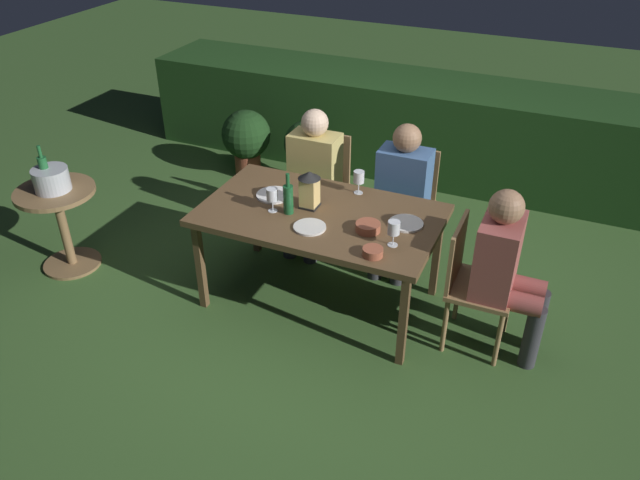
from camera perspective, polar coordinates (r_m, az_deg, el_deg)
ground_plane at (r=4.62m, az=0.00°, el=-5.37°), size 16.00×16.00×0.00m
dining_table at (r=4.24m, az=0.00°, el=1.87°), size 1.61×0.94×0.73m
chair_side_right_a at (r=5.15m, az=0.15°, el=5.32°), size 0.42×0.40×0.87m
person_in_mustard at (r=4.93m, az=-0.76°, el=5.94°), size 0.38×0.47×1.15m
chair_head_far at (r=4.11m, az=13.60°, el=-3.49°), size 0.40×0.42×0.87m
person_in_rust at (r=4.01m, az=16.59°, el=-2.35°), size 0.48×0.38×1.15m
chair_side_right_b at (r=4.94m, az=7.89°, el=3.74°), size 0.42×0.40×0.87m
person_in_blue at (r=4.70m, az=7.33°, el=4.31°), size 0.38×0.47×1.15m
lantern_centerpiece at (r=4.21m, az=-0.97°, el=4.80°), size 0.15×0.15×0.27m
green_bottle_on_table at (r=4.16m, az=-2.90°, el=3.80°), size 0.07×0.07×0.29m
wine_glass_a at (r=3.83m, az=6.72°, el=1.01°), size 0.08×0.08×0.17m
wine_glass_b at (r=4.19m, az=-4.37°, el=4.04°), size 0.08×0.08×0.17m
wine_glass_c at (r=4.41m, az=3.55°, el=5.64°), size 0.08×0.08×0.17m
plate_a at (r=4.42m, az=-4.19°, el=4.10°), size 0.25×0.25×0.01m
plate_b at (r=4.04m, az=-0.95°, el=1.18°), size 0.21×0.21×0.01m
plate_c at (r=4.11m, az=7.82°, el=1.50°), size 0.22×0.22×0.01m
bowl_olives at (r=3.77m, az=4.82°, el=-1.07°), size 0.13×0.13×0.05m
bowl_bread at (r=4.01m, az=4.38°, el=1.21°), size 0.16×0.16×0.05m
side_table at (r=5.13m, az=-22.50°, el=2.06°), size 0.59×0.59×0.67m
ice_bucket at (r=4.99m, az=-23.27°, el=5.20°), size 0.26×0.26×0.34m
hedge_backdrop at (r=6.40m, az=8.83°, el=10.24°), size 5.52×0.87×0.91m
potted_plant_by_hedge at (r=6.24m, az=-6.71°, el=9.18°), size 0.48×0.48×0.67m
potted_plant_corner at (r=5.98m, az=-1.30°, el=8.03°), size 0.41×0.41×0.66m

